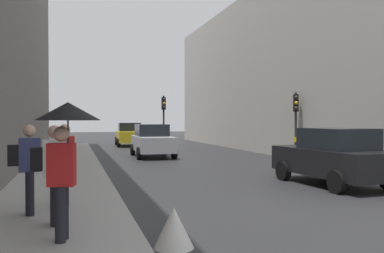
% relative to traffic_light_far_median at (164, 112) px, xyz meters
% --- Properties ---
extents(ground_plane, '(120.00, 120.00, 0.00)m').
position_rel_traffic_light_far_median_xyz_m(ground_plane, '(0.12, -19.47, -2.49)').
color(ground_plane, '#28282B').
extents(sidewalk_kerb, '(2.93, 40.00, 0.16)m').
position_rel_traffic_light_far_median_xyz_m(sidewalk_kerb, '(-6.16, -13.47, -2.41)').
color(sidewalk_kerb, '#A8A5A0').
rests_on(sidewalk_kerb, ground).
extents(building_facade_right, '(12.00, 33.93, 10.12)m').
position_rel_traffic_light_far_median_xyz_m(building_facade_right, '(10.93, -3.78, 2.57)').
color(building_facade_right, '#B2ADA3').
rests_on(building_facade_right, ground).
extents(traffic_light_far_median, '(0.24, 0.43, 3.60)m').
position_rel_traffic_light_far_median_xyz_m(traffic_light_far_median, '(0.00, 0.00, 0.00)').
color(traffic_light_far_median, '#2D2D2D').
rests_on(traffic_light_far_median, ground).
extents(traffic_light_mid_street, '(0.34, 0.45, 3.34)m').
position_rel_traffic_light_far_median_xyz_m(traffic_light_mid_street, '(4.62, -9.10, -0.18)').
color(traffic_light_mid_street, '#2D2D2D').
rests_on(traffic_light_mid_street, ground).
extents(car_dark_suv, '(2.25, 4.31, 1.76)m').
position_rel_traffic_light_far_median_xyz_m(car_dark_suv, '(1.95, -16.05, -1.61)').
color(car_dark_suv, black).
rests_on(car_dark_suv, ground).
extents(car_silver_hatchback, '(2.07, 4.23, 1.76)m').
position_rel_traffic_light_far_median_xyz_m(car_silver_hatchback, '(-1.69, -4.98, -1.61)').
color(car_silver_hatchback, '#BCBCC1').
rests_on(car_silver_hatchback, ground).
extents(car_yellow_taxi, '(2.16, 4.27, 1.76)m').
position_rel_traffic_light_far_median_xyz_m(car_yellow_taxi, '(-1.67, 4.75, -1.61)').
color(car_yellow_taxi, yellow).
rests_on(car_yellow_taxi, ground).
extents(pedestrian_with_umbrella, '(1.00, 1.00, 2.14)m').
position_rel_traffic_light_far_median_xyz_m(pedestrian_with_umbrella, '(-5.89, -20.55, -0.65)').
color(pedestrian_with_umbrella, black).
rests_on(pedestrian_with_umbrella, sidewalk_kerb).
extents(pedestrian_with_grey_backpack, '(0.63, 0.37, 1.77)m').
position_rel_traffic_light_far_median_xyz_m(pedestrian_with_grey_backpack, '(-6.66, -18.52, -1.32)').
color(pedestrian_with_grey_backpack, black).
rests_on(pedestrian_with_grey_backpack, sidewalk_kerb).
extents(pedestrian_with_black_backpack, '(0.62, 0.36, 1.77)m').
position_rel_traffic_light_far_median_xyz_m(pedestrian_with_black_backpack, '(-6.15, -19.50, -1.32)').
color(pedestrian_with_black_backpack, black).
rests_on(pedestrian_with_black_backpack, sidewalk_kerb).
extents(pedestrian_in_red_jacket, '(0.42, 0.36, 1.77)m').
position_rel_traffic_light_far_median_xyz_m(pedestrian_in_red_jacket, '(-5.97, -17.75, -1.35)').
color(pedestrian_in_red_jacket, black).
rests_on(pedestrian_in_red_jacket, sidewalk_kerb).
extents(warning_sign_triangle, '(0.64, 0.64, 0.65)m').
position_rel_traffic_light_far_median_xyz_m(warning_sign_triangle, '(-4.26, -20.85, -2.16)').
color(warning_sign_triangle, silver).
rests_on(warning_sign_triangle, ground).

